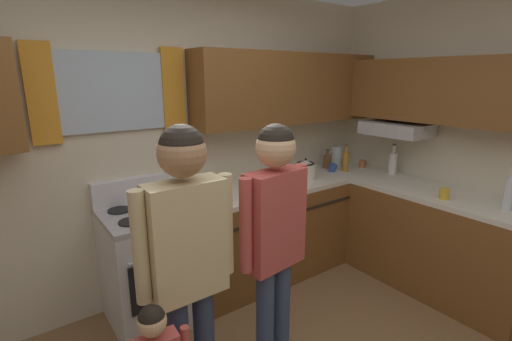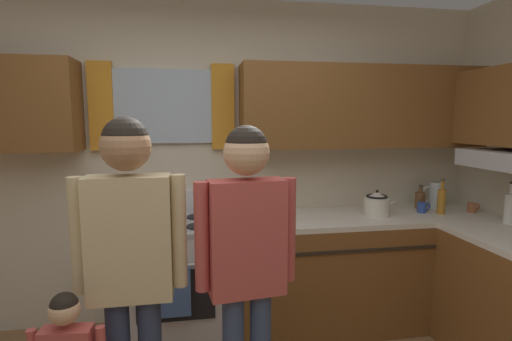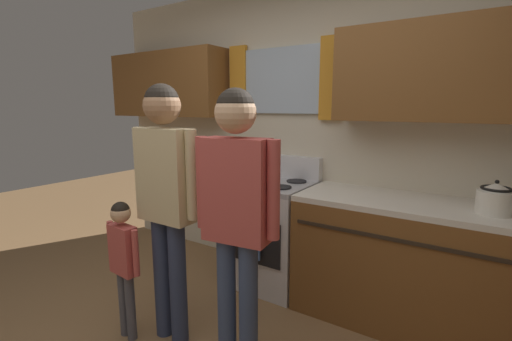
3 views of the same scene
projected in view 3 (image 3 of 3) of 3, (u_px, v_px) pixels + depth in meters
The scene contains 6 objects.
back_wall_unit at pixel (317, 114), 2.99m from camera, with size 4.60×0.42×2.60m.
stove_oven at pixel (272, 231), 3.08m from camera, with size 0.65×0.67×1.10m.
stovetop_kettle at pixel (495, 198), 2.11m from camera, with size 0.27×0.20×0.21m.
adult_holding_child at pixel (166, 185), 2.21m from camera, with size 0.52×0.23×1.67m.
adult_in_plaid at pixel (236, 201), 1.92m from camera, with size 0.50×0.22×1.63m.
small_child at pixel (124, 254), 2.29m from camera, with size 0.32×0.13×0.94m.
Camera 3 is at (1.27, -0.99, 1.53)m, focal length 24.84 mm.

